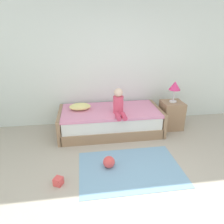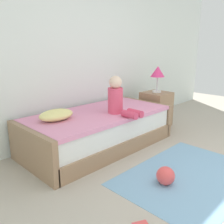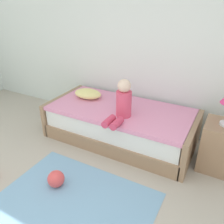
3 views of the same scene
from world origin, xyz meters
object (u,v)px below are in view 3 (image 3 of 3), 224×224
object	(u,v)px
nightstand	(221,147)
child_figure	(122,103)
toy_ball	(56,179)
pillow	(88,94)
bed	(120,124)

from	to	relation	value
nightstand	child_figure	xyz separation A→B (m)	(-1.22, -0.22, 0.40)
child_figure	toy_ball	world-z (taller)	child_figure
nightstand	toy_ball	world-z (taller)	nightstand
pillow	child_figure	bearing A→B (deg)	-23.72
bed	pillow	size ratio (longest dim) A/B	4.80
bed	toy_ball	world-z (taller)	bed
bed	nightstand	bearing A→B (deg)	-0.39
nightstand	pillow	world-z (taller)	pillow
nightstand	child_figure	size ratio (longest dim) A/B	1.18
pillow	toy_ball	bearing A→B (deg)	-72.16
child_figure	toy_ball	bearing A→B (deg)	-108.40
child_figure	nightstand	bearing A→B (deg)	10.23
nightstand	toy_ball	size ratio (longest dim) A/B	3.16
toy_ball	pillow	bearing A→B (deg)	107.84
toy_ball	nightstand	bearing A→B (deg)	37.89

